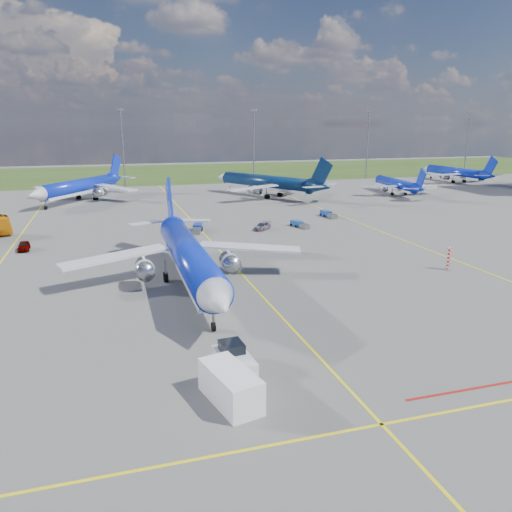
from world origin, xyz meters
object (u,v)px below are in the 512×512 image
object	(u,v)px
main_airliner	(190,286)
service_car_c	(262,226)
bg_jet_nnw	(81,201)
baggage_tug_c	(197,228)
baggage_tug_e	(328,214)
bg_jet_n	(266,197)
warning_post	(449,258)
service_car_a	(24,246)
bg_jet_ene	(454,182)
pushback_tug	(234,360)
service_car_b	(189,250)
bg_jet_ne	(395,194)
service_van	(230,386)
baggage_tug_w	(299,225)

from	to	relation	value
main_airliner	service_car_c	size ratio (longest dim) A/B	9.29
bg_jet_nnw	service_car_c	xyz separation A→B (m)	(32.17, -44.75, 0.63)
baggage_tug_c	baggage_tug_e	distance (m)	28.50
bg_jet_n	baggage_tug_c	size ratio (longest dim) A/B	7.33
warning_post	service_car_a	bearing A→B (deg)	153.60
service_car_a	bg_jet_ene	bearing A→B (deg)	22.09
pushback_tug	bg_jet_n	bearing A→B (deg)	66.59
pushback_tug	warning_post	bearing A→B (deg)	24.97
pushback_tug	service_car_b	bearing A→B (deg)	82.05
bg_jet_n	service_car_a	xyz separation A→B (m)	(-51.71, -43.33, 0.68)
bg_jet_nnw	main_airliner	size ratio (longest dim) A/B	0.97
bg_jet_ene	baggage_tug_e	distance (m)	79.36
bg_jet_n	bg_jet_ene	size ratio (longest dim) A/B	1.18
bg_jet_ne	service_car_c	size ratio (longest dim) A/B	6.86
bg_jet_n	main_airliner	distance (m)	74.03
baggage_tug_c	bg_jet_ne	bearing A→B (deg)	42.12
bg_jet_n	pushback_tug	distance (m)	93.76
service_van	pushback_tug	bearing A→B (deg)	59.37
bg_jet_ne	bg_jet_ene	size ratio (longest dim) A/B	0.87
pushback_tug	service_car_c	world-z (taller)	pushback_tug
service_van	main_airliner	bearing A→B (deg)	73.19
main_airliner	baggage_tug_w	distance (m)	37.56
service_car_a	baggage_tug_e	size ratio (longest dim) A/B	0.78
bg_jet_ne	bg_jet_ene	distance (m)	38.99
pushback_tug	baggage_tug_w	distance (m)	55.37
bg_jet_n	bg_jet_ne	distance (m)	35.04
bg_jet_n	baggage_tug_e	xyz separation A→B (m)	(3.15, -31.17, 0.53)
bg_jet_nnw	pushback_tug	size ratio (longest dim) A/B	6.22
pushback_tug	service_van	bearing A→B (deg)	-111.23
baggage_tug_w	baggage_tug_e	bearing A→B (deg)	26.62
pushback_tug	service_car_b	world-z (taller)	pushback_tug
baggage_tug_e	service_car_b	bearing A→B (deg)	-149.54
bg_jet_ne	pushback_tug	bearing A→B (deg)	58.05
bg_jet_ne	main_airliner	size ratio (longest dim) A/B	0.74
warning_post	service_car_c	size ratio (longest dim) A/B	0.69
bg_jet_n	baggage_tug_e	bearing A→B (deg)	66.05
main_airliner	pushback_tug	bearing A→B (deg)	-90.03
service_van	service_car_c	xyz separation A→B (m)	(19.01, 53.51, -0.55)
service_car_a	pushback_tug	bearing A→B (deg)	-68.91
bg_jet_n	pushback_tug	bearing A→B (deg)	40.98
warning_post	pushback_tug	size ratio (longest dim) A/B	0.48
baggage_tug_w	baggage_tug_c	distance (m)	18.56
service_van	baggage_tug_w	world-z (taller)	service_van
warning_post	service_car_c	world-z (taller)	warning_post
bg_jet_nnw	service_car_a	bearing A→B (deg)	-65.15
pushback_tug	service_car_c	xyz separation A→B (m)	(17.69, 49.24, -0.22)
bg_jet_ne	service_car_b	bearing A→B (deg)	42.82
main_airliner	baggage_tug_e	size ratio (longest dim) A/B	7.89
bg_jet_ne	baggage_tug_c	distance (m)	67.35
service_car_c	bg_jet_n	bearing A→B (deg)	115.66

